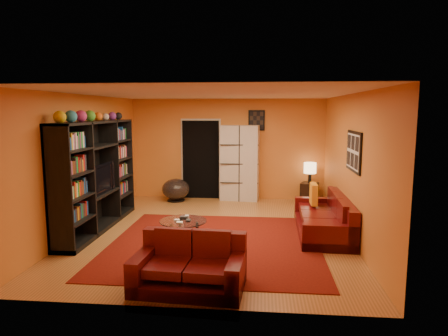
# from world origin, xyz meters

# --- Properties ---
(floor) EXTENTS (6.00, 6.00, 0.00)m
(floor) POSITION_xyz_m (0.00, 0.00, 0.00)
(floor) COLOR #945D2D
(floor) RESTS_ON ground
(ceiling) EXTENTS (6.00, 6.00, 0.00)m
(ceiling) POSITION_xyz_m (0.00, 0.00, 2.60)
(ceiling) COLOR white
(ceiling) RESTS_ON wall_back
(wall_back) EXTENTS (6.00, 0.00, 6.00)m
(wall_back) POSITION_xyz_m (0.00, 3.00, 1.30)
(wall_back) COLOR orange
(wall_back) RESTS_ON floor
(wall_front) EXTENTS (6.00, 0.00, 6.00)m
(wall_front) POSITION_xyz_m (0.00, -3.00, 1.30)
(wall_front) COLOR orange
(wall_front) RESTS_ON floor
(wall_left) EXTENTS (0.00, 6.00, 6.00)m
(wall_left) POSITION_xyz_m (-2.50, 0.00, 1.30)
(wall_left) COLOR orange
(wall_left) RESTS_ON floor
(wall_right) EXTENTS (0.00, 6.00, 6.00)m
(wall_right) POSITION_xyz_m (2.50, 0.00, 1.30)
(wall_right) COLOR orange
(wall_right) RESTS_ON floor
(rug) EXTENTS (3.60, 3.60, 0.01)m
(rug) POSITION_xyz_m (0.10, -0.70, 0.01)
(rug) COLOR #500E09
(rug) RESTS_ON floor
(doorway) EXTENTS (0.95, 0.10, 2.04)m
(doorway) POSITION_xyz_m (-0.70, 2.96, 1.02)
(doorway) COLOR black
(doorway) RESTS_ON floor
(wall_art_right) EXTENTS (0.03, 1.00, 0.70)m
(wall_art_right) POSITION_xyz_m (2.48, -0.30, 1.60)
(wall_art_right) COLOR black
(wall_art_right) RESTS_ON wall_right
(wall_art_back) EXTENTS (0.42, 0.03, 0.52)m
(wall_art_back) POSITION_xyz_m (0.75, 2.98, 2.05)
(wall_art_back) COLOR black
(wall_art_back) RESTS_ON wall_back
(entertainment_unit) EXTENTS (0.45, 3.00, 2.10)m
(entertainment_unit) POSITION_xyz_m (-2.27, 0.00, 1.05)
(entertainment_unit) COLOR black
(entertainment_unit) RESTS_ON floor
(tv) EXTENTS (1.00, 0.13, 0.58)m
(tv) POSITION_xyz_m (-2.23, -0.06, 1.01)
(tv) COLOR black
(tv) RESTS_ON entertainment_unit
(sofa) EXTENTS (0.96, 2.24, 0.85)m
(sofa) POSITION_xyz_m (2.14, 0.10, 0.28)
(sofa) COLOR #48090C
(sofa) RESTS_ON rug
(loveseat) EXTENTS (1.46, 0.94, 0.85)m
(loveseat) POSITION_xyz_m (-0.01, -2.42, 0.29)
(loveseat) COLOR #48090C
(loveseat) RESTS_ON rug
(throw_pillow) EXTENTS (0.12, 0.42, 0.42)m
(throw_pillow) POSITION_xyz_m (1.95, 0.69, 0.63)
(throw_pillow) COLOR orange
(throw_pillow) RESTS_ON sofa
(coffee_table) EXTENTS (0.82, 0.82, 0.41)m
(coffee_table) POSITION_xyz_m (-0.44, -0.75, 0.37)
(coffee_table) COLOR silver
(coffee_table) RESTS_ON floor
(storage_cabinet) EXTENTS (1.00, 0.52, 1.93)m
(storage_cabinet) POSITION_xyz_m (0.33, 2.80, 0.96)
(storage_cabinet) COLOR beige
(storage_cabinet) RESTS_ON floor
(bowl_chair) EXTENTS (0.70, 0.70, 0.57)m
(bowl_chair) POSITION_xyz_m (-1.28, 2.50, 0.31)
(bowl_chair) COLOR black
(bowl_chair) RESTS_ON floor
(side_table) EXTENTS (0.50, 0.50, 0.50)m
(side_table) POSITION_xyz_m (2.10, 2.67, 0.25)
(side_table) COLOR black
(side_table) RESTS_ON floor
(table_lamp) EXTENTS (0.31, 0.31, 0.51)m
(table_lamp) POSITION_xyz_m (2.10, 2.67, 0.86)
(table_lamp) COLOR black
(table_lamp) RESTS_ON side_table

